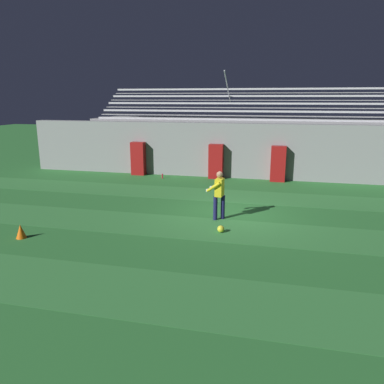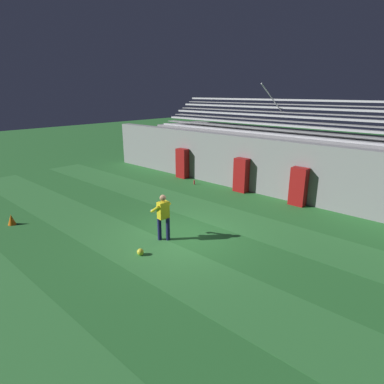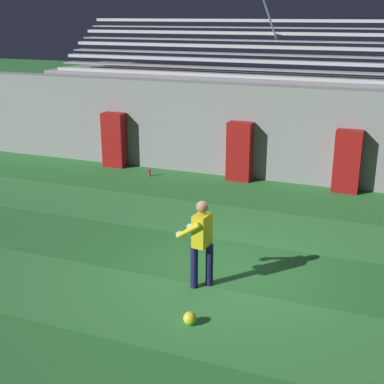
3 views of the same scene
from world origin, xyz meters
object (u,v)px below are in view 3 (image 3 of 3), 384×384
padding_pillar_gate_left (240,152)px  soccer_ball (190,318)px  padding_pillar_gate_right (347,162)px  padding_pillar_far_left (114,140)px  goalkeeper (201,238)px  water_bottle (149,173)px

padding_pillar_gate_left → soccer_ball: padding_pillar_gate_left is taller
padding_pillar_gate_left → padding_pillar_gate_right: bearing=0.0°
padding_pillar_far_left → padding_pillar_gate_right: bearing=0.0°
goalkeeper → water_bottle: (-3.91, 5.99, -0.83)m
padding_pillar_gate_right → water_bottle: size_ratio=7.33×
padding_pillar_gate_right → soccer_ball: bearing=-101.5°
padding_pillar_gate_right → water_bottle: 5.88m
soccer_ball → water_bottle: bearing=120.0°
padding_pillar_gate_left → padding_pillar_far_left: size_ratio=1.00×
padding_pillar_gate_right → goalkeeper: 6.90m
goalkeeper → soccer_ball: 1.56m
padding_pillar_gate_left → water_bottle: (-2.68, -0.65, -0.76)m
padding_pillar_gate_left → padding_pillar_far_left: (-4.23, 0.00, 0.00)m
padding_pillar_far_left → water_bottle: 1.84m
goalkeeper → padding_pillar_far_left: bearing=129.4°
padding_pillar_gate_right → padding_pillar_far_left: size_ratio=1.00×
padding_pillar_gate_right → goalkeeper: padding_pillar_gate_right is taller
padding_pillar_gate_left → padding_pillar_gate_right: 3.11m
padding_pillar_far_left → padding_pillar_gate_left: bearing=0.0°
padding_pillar_gate_right → soccer_ball: (-1.61, -7.91, -0.77)m
padding_pillar_gate_left → padding_pillar_far_left: 4.23m
padding_pillar_far_left → goalkeeper: size_ratio=1.05×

